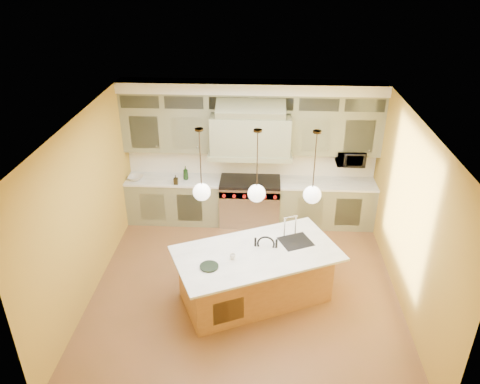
# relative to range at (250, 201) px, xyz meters

# --- Properties ---
(floor) EXTENTS (5.00, 5.00, 0.00)m
(floor) POSITION_rel_range_xyz_m (0.00, -2.14, -0.49)
(floor) COLOR brown
(floor) RESTS_ON ground
(ceiling) EXTENTS (5.00, 5.00, 0.00)m
(ceiling) POSITION_rel_range_xyz_m (0.00, -2.14, 2.41)
(ceiling) COLOR white
(ceiling) RESTS_ON wall_back
(wall_back) EXTENTS (5.00, 0.00, 5.00)m
(wall_back) POSITION_rel_range_xyz_m (0.00, 0.36, 0.96)
(wall_back) COLOR #B68F32
(wall_back) RESTS_ON ground
(wall_front) EXTENTS (5.00, 0.00, 5.00)m
(wall_front) POSITION_rel_range_xyz_m (0.00, -4.64, 0.96)
(wall_front) COLOR #B68F32
(wall_front) RESTS_ON ground
(wall_left) EXTENTS (0.00, 5.00, 5.00)m
(wall_left) POSITION_rel_range_xyz_m (-2.50, -2.14, 0.96)
(wall_left) COLOR #B68F32
(wall_left) RESTS_ON ground
(wall_right) EXTENTS (0.00, 5.00, 5.00)m
(wall_right) POSITION_rel_range_xyz_m (2.50, -2.14, 0.96)
(wall_right) COLOR #B68F32
(wall_right) RESTS_ON ground
(back_cabinetry) EXTENTS (5.00, 0.77, 2.90)m
(back_cabinetry) POSITION_rel_range_xyz_m (0.00, 0.09, 0.94)
(back_cabinetry) COLOR gray
(back_cabinetry) RESTS_ON floor
(range) EXTENTS (1.20, 0.74, 0.96)m
(range) POSITION_rel_range_xyz_m (0.00, 0.00, 0.00)
(range) COLOR silver
(range) RESTS_ON floor
(kitchen_island) EXTENTS (2.81, 2.22, 1.35)m
(kitchen_island) POSITION_rel_range_xyz_m (0.17, -2.39, -0.01)
(kitchen_island) COLOR #9C6637
(kitchen_island) RESTS_ON floor
(counter_stool) EXTENTS (0.42, 0.42, 1.11)m
(counter_stool) POSITION_rel_range_xyz_m (0.32, -2.41, 0.15)
(counter_stool) COLOR black
(counter_stool) RESTS_ON floor
(microwave) EXTENTS (0.54, 0.37, 0.30)m
(microwave) POSITION_rel_range_xyz_m (1.95, 0.11, 0.96)
(microwave) COLOR black
(microwave) RESTS_ON back_cabinetry
(oil_bottle_a) EXTENTS (0.12, 0.12, 0.28)m
(oil_bottle_a) POSITION_rel_range_xyz_m (-1.29, 0.01, 0.59)
(oil_bottle_a) COLOR black
(oil_bottle_a) RESTS_ON back_cabinetry
(oil_bottle_b) EXTENTS (0.09, 0.09, 0.19)m
(oil_bottle_b) POSITION_rel_range_xyz_m (-1.46, -0.22, 0.55)
(oil_bottle_b) COLOR black
(oil_bottle_b) RESTS_ON back_cabinetry
(fruit_bowl) EXTENTS (0.34, 0.34, 0.07)m
(fruit_bowl) POSITION_rel_range_xyz_m (-2.30, -0.05, 0.49)
(fruit_bowl) COLOR silver
(fruit_bowl) RESTS_ON back_cabinetry
(cup) EXTENTS (0.10, 0.10, 0.08)m
(cup) POSITION_rel_range_xyz_m (-0.17, -2.63, 0.48)
(cup) COLOR silver
(cup) RESTS_ON kitchen_island
(pendant_left) EXTENTS (0.26, 0.26, 1.11)m
(pendant_left) POSITION_rel_range_xyz_m (-0.63, -2.39, 1.46)
(pendant_left) COLOR #2D2319
(pendant_left) RESTS_ON ceiling
(pendant_center) EXTENTS (0.26, 0.26, 1.11)m
(pendant_center) POSITION_rel_range_xyz_m (0.17, -2.39, 1.46)
(pendant_center) COLOR #2D2319
(pendant_center) RESTS_ON ceiling
(pendant_right) EXTENTS (0.26, 0.26, 1.11)m
(pendant_right) POSITION_rel_range_xyz_m (0.97, -2.39, 1.46)
(pendant_right) COLOR #2D2319
(pendant_right) RESTS_ON ceiling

